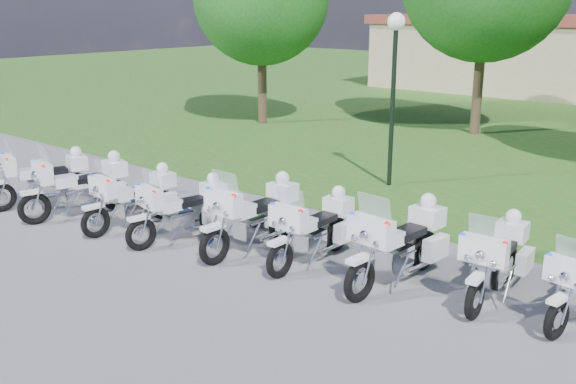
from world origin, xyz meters
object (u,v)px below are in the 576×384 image
Objects in this scene: motorcycle_4 at (255,214)px; motorcycle_1 at (82,185)px; motorcycle_5 at (315,227)px; motorcycle_6 at (400,242)px; motorcycle_7 at (497,258)px; motorcycle_2 at (135,197)px; lamp_post at (395,58)px; motorcycle_0 at (45,177)px; motorcycle_3 at (184,208)px.

motorcycle_1 is at bearing 13.68° from motorcycle_4.
motorcycle_6 is at bearing -173.61° from motorcycle_5.
motorcycle_2 is at bearing 7.30° from motorcycle_7.
lamp_post is at bearing -107.31° from motorcycle_2.
motorcycle_4 is at bearing -151.79° from motorcycle_0.
motorcycle_3 is 4.51m from motorcycle_6.
motorcycle_3 is 0.98× the size of motorcycle_5.
lamp_post is at bearing -106.52° from motorcycle_1.
motorcycle_0 is 0.94× the size of motorcycle_1.
motorcycle_2 is 0.99× the size of motorcycle_5.
motorcycle_7 is (10.20, 1.92, -0.02)m from motorcycle_0.
motorcycle_3 is at bearing 15.50° from motorcycle_5.
motorcycle_6 is at bearing -57.58° from lamp_post.
motorcycle_4 is at bearing 10.49° from motorcycle_5.
motorcycle_2 is 7.27m from lamp_post.
motorcycle_0 is 0.53× the size of lamp_post.
motorcycle_7 is (5.90, 1.43, 0.01)m from motorcycle_3.
motorcycle_4 reaches higher than motorcycle_0.
motorcycle_5 is at bearing -168.17° from motorcycle_4.
motorcycle_2 is 1.02× the size of motorcycle_3.
motorcycle_0 is at bearing 10.35° from motorcycle_5.
motorcycle_2 is at bearing -154.45° from motorcycle_0.
motorcycle_0 is 8.96m from lamp_post.
lamp_post is (-3.34, 5.27, 2.58)m from motorcycle_6.
motorcycle_4 is (1.47, 0.51, 0.07)m from motorcycle_3.
motorcycle_6 is at bearing -155.07° from motorcycle_1.
motorcycle_1 is 4.49m from motorcycle_4.
motorcycle_4 is 6.25m from lamp_post.
motorcycle_0 is 0.91× the size of motorcycle_6.
motorcycle_1 is 5.78m from motorcycle_5.
motorcycle_4 is 4.52m from motorcycle_7.
motorcycle_4 reaches higher than motorcycle_1.
motorcycle_1 is at bearing 15.39° from motorcycle_6.
lamp_post reaches higher than motorcycle_4.
motorcycle_2 is (1.54, 0.29, -0.06)m from motorcycle_1.
motorcycle_6 is (1.68, 0.18, 0.06)m from motorcycle_5.
motorcycle_1 is 1.07× the size of motorcycle_2.
motorcycle_4 reaches higher than motorcycle_2.
motorcycle_0 is 1.02× the size of motorcycle_3.
motorcycle_6 is (5.80, 1.04, 0.07)m from motorcycle_2.
motorcycle_4 is at bearing -163.43° from motorcycle_2.
motorcycle_5 is 0.53× the size of lamp_post.
lamp_post is (-1.67, 5.44, 2.65)m from motorcycle_5.
motorcycle_6 is at bearing -157.89° from motorcycle_3.
motorcycle_5 reaches higher than motorcycle_7.
motorcycle_7 is at bearing -44.56° from lamp_post.
motorcycle_4 is 2.97m from motorcycle_6.
motorcycle_2 is 4.21m from motorcycle_5.
motorcycle_7 is at bearing -164.04° from motorcycle_2.
motorcycle_1 is 9.01m from motorcycle_7.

